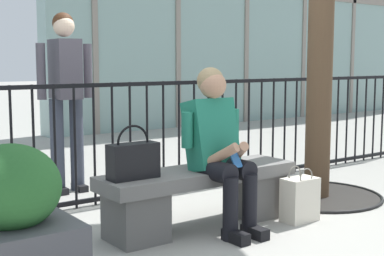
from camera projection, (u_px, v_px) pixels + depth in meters
ground_plane at (200, 227)px, 4.22m from camera, size 60.00×60.00×0.00m
stone_bench at (200, 192)px, 4.19m from camera, size 1.60×0.44×0.45m
seated_person_with_phone at (218, 144)px, 4.08m from camera, size 0.52×0.66×1.21m
handbag_on_bench at (133, 160)px, 3.80m from camera, size 0.35×0.14×0.37m
shopping_bag at (300, 199)px, 4.35m from camera, size 0.28×0.17×0.43m
bystander_at_railing at (66, 88)px, 5.25m from camera, size 0.55×0.40×1.71m
plaza_railing at (130, 140)px, 5.00m from camera, size 7.88×0.04×1.07m
planter at (12, 233)px, 2.79m from camera, size 0.60×0.60×0.85m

